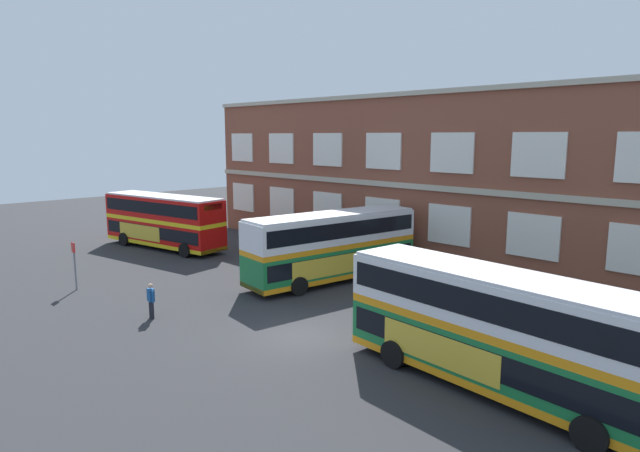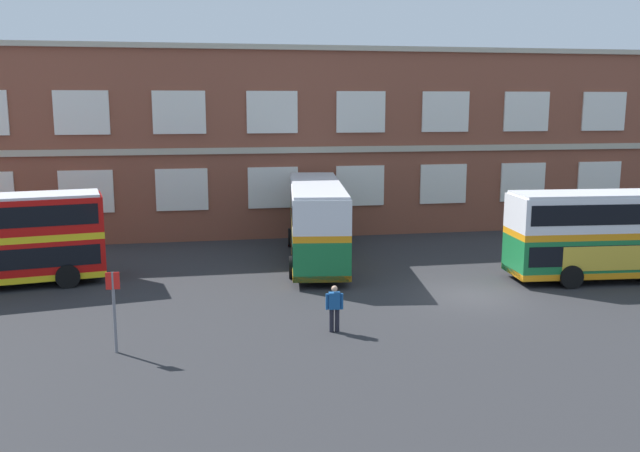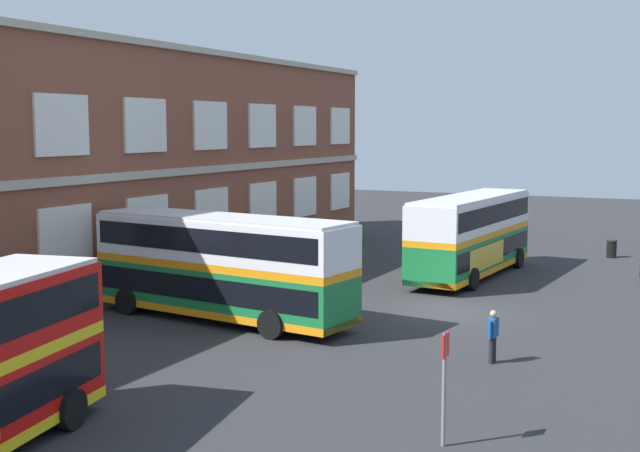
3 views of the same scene
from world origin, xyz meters
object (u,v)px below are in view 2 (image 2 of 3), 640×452
object	(u,v)px
double_decker_far	(629,233)
bus_stand_flag	(114,304)
double_decker_middle	(317,220)
waiting_passenger	(334,307)

from	to	relation	value
double_decker_far	bus_stand_flag	world-z (taller)	double_decker_far
double_decker_middle	waiting_passenger	xyz separation A→B (m)	(-1.30, -10.90, -1.22)
double_decker_middle	double_decker_far	xyz separation A→B (m)	(13.48, -6.05, 0.00)
double_decker_middle	bus_stand_flag	world-z (taller)	double_decker_middle
bus_stand_flag	double_decker_middle	bearing A→B (deg)	53.10
double_decker_middle	waiting_passenger	bearing A→B (deg)	-96.82
waiting_passenger	bus_stand_flag	bearing A→B (deg)	-174.44
double_decker_far	bus_stand_flag	xyz separation A→B (m)	(-22.21, -5.57, -0.51)
waiting_passenger	bus_stand_flag	size ratio (longest dim) A/B	0.63
double_decker_far	bus_stand_flag	bearing A→B (deg)	-165.91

